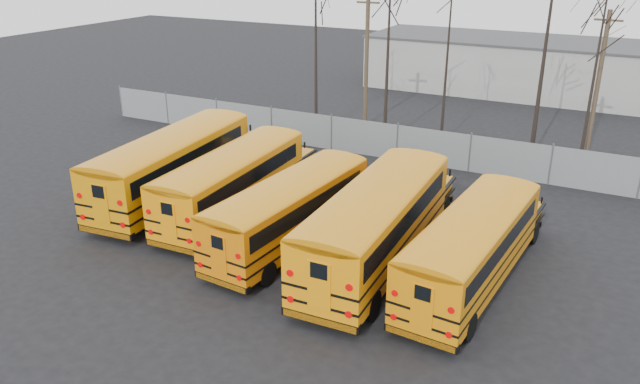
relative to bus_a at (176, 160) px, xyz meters
The scene contains 15 objects.
ground 7.72m from the bus_a, 17.21° to the right, with size 120.00×120.00×0.00m, color black.
fence 12.15m from the bus_a, 53.84° to the left, with size 40.00×0.04×2.00m, color gray.
distant_building 31.16m from the bus_a, 72.92° to the left, with size 22.00×8.00×4.00m, color #ADADA8.
bus_a is the anchor object (origin of this frame).
bus_b 3.41m from the bus_a, ahead, with size 2.77×10.52×2.92m.
bus_c 7.32m from the bus_a, 12.96° to the right, with size 3.10×10.16×2.80m.
bus_d 10.83m from the bus_a, ahead, with size 2.95×11.46×3.19m.
bus_e 14.31m from the bus_a, ahead, with size 3.09×10.24×2.83m.
utility_pole_left 15.68m from the bus_a, 79.24° to the left, with size 1.47×0.26×8.27m.
utility_pole_right 22.30m from the bus_a, 42.44° to the left, with size 1.42×0.25×7.97m.
tree_0 13.08m from the bus_a, 86.53° to the left, with size 0.26×0.26×11.52m, color black.
tree_1 13.83m from the bus_a, 65.80° to the left, with size 0.26×0.26×10.92m, color black.
tree_2 16.53m from the bus_a, 58.63° to the left, with size 0.26×0.26×10.39m, color black.
tree_3 19.57m from the bus_a, 44.64° to the left, with size 0.26×0.26×11.11m, color black.
tree_4 20.62m from the bus_a, 36.98° to the left, with size 0.26×0.26×9.85m, color black.
Camera 1 is at (11.14, -18.76, 11.31)m, focal length 35.00 mm.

